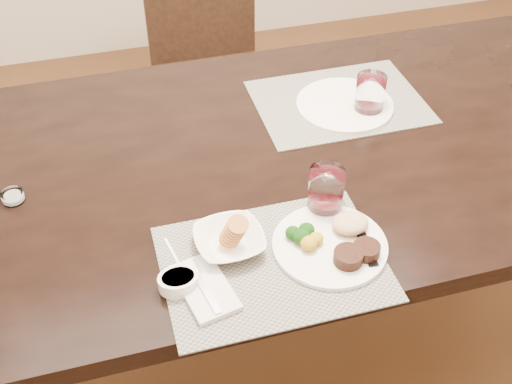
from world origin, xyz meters
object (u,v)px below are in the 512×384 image
object	(u,v)px
steak_knife	(361,241)
far_plate	(345,105)
dinner_plate	(336,242)
cracker_bowl	(229,240)
chair_far	(208,57)
wine_glass_near	(326,192)

from	to	relation	value
steak_knife	far_plate	world-z (taller)	steak_knife
steak_knife	far_plate	distance (m)	0.52
dinner_plate	steak_knife	distance (m)	0.06
dinner_plate	far_plate	bearing A→B (deg)	90.38
cracker_bowl	far_plate	bearing A→B (deg)	44.67
chair_far	wine_glass_near	size ratio (longest dim) A/B	8.11
dinner_plate	far_plate	xyz separation A→B (m)	(0.22, 0.49, -0.01)
dinner_plate	cracker_bowl	xyz separation A→B (m)	(-0.22, 0.06, 0.01)
cracker_bowl	dinner_plate	bearing A→B (deg)	-15.62
dinner_plate	wine_glass_near	size ratio (longest dim) A/B	2.22
cracker_bowl	wine_glass_near	bearing A→B (deg)	13.78
far_plate	dinner_plate	bearing A→B (deg)	-113.76
steak_knife	cracker_bowl	distance (m)	0.28
chair_far	far_plate	bearing A→B (deg)	-74.64
cracker_bowl	wine_glass_near	distance (m)	0.25
steak_knife	cracker_bowl	xyz separation A→B (m)	(-0.28, 0.06, 0.01)
dinner_plate	chair_far	bearing A→B (deg)	114.32
steak_knife	wine_glass_near	size ratio (longest dim) A/B	2.24
far_plate	cracker_bowl	bearing A→B (deg)	-135.33
far_plate	chair_far	bearing A→B (deg)	105.36
dinner_plate	cracker_bowl	world-z (taller)	cracker_bowl
cracker_bowl	wine_glass_near	world-z (taller)	wine_glass_near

